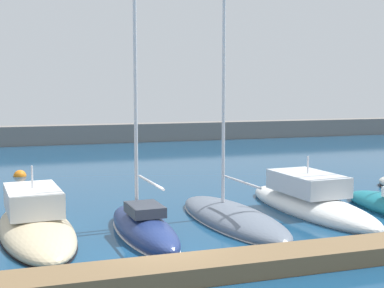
{
  "coord_description": "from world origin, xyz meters",
  "views": [
    {
      "loc": [
        -4.55,
        -17.25,
        5.8
      ],
      "look_at": [
        2.55,
        4.14,
        3.41
      ],
      "focal_mm": 50.74,
      "sensor_mm": 36.0,
      "label": 1
    }
  ],
  "objects_px": {
    "motorboat_sand_fourth": "(35,225)",
    "sailboat_slate_sixth": "(232,217)",
    "sailboat_navy_fifth": "(144,226)",
    "mooring_buoy_orange": "(20,176)",
    "motorboat_white_seventh": "(309,202)"
  },
  "relations": [
    {
      "from": "motorboat_white_seventh",
      "to": "mooring_buoy_orange",
      "type": "bearing_deg",
      "value": 37.28
    },
    {
      "from": "motorboat_white_seventh",
      "to": "mooring_buoy_orange",
      "type": "relative_size",
      "value": 11.7
    },
    {
      "from": "sailboat_slate_sixth",
      "to": "sailboat_navy_fifth",
      "type": "bearing_deg",
      "value": 98.21
    },
    {
      "from": "motorboat_sand_fourth",
      "to": "motorboat_white_seventh",
      "type": "relative_size",
      "value": 0.96
    },
    {
      "from": "motorboat_sand_fourth",
      "to": "motorboat_white_seventh",
      "type": "bearing_deg",
      "value": -94.0
    },
    {
      "from": "motorboat_sand_fourth",
      "to": "sailboat_slate_sixth",
      "type": "relative_size",
      "value": 0.62
    },
    {
      "from": "sailboat_navy_fifth",
      "to": "mooring_buoy_orange",
      "type": "relative_size",
      "value": 14.94
    },
    {
      "from": "motorboat_sand_fourth",
      "to": "sailboat_navy_fifth",
      "type": "xyz_separation_m",
      "value": [
        4.0,
        -1.66,
        0.01
      ]
    },
    {
      "from": "motorboat_sand_fourth",
      "to": "motorboat_white_seventh",
      "type": "distance_m",
      "value": 12.34
    },
    {
      "from": "motorboat_white_seventh",
      "to": "mooring_buoy_orange",
      "type": "distance_m",
      "value": 19.37
    },
    {
      "from": "sailboat_slate_sixth",
      "to": "mooring_buoy_orange",
      "type": "distance_m",
      "value": 17.58
    },
    {
      "from": "mooring_buoy_orange",
      "to": "sailboat_navy_fifth",
      "type": "bearing_deg",
      "value": -74.99
    },
    {
      "from": "motorboat_sand_fourth",
      "to": "mooring_buoy_orange",
      "type": "distance_m",
      "value": 14.67
    },
    {
      "from": "motorboat_sand_fourth",
      "to": "sailboat_slate_sixth",
      "type": "distance_m",
      "value": 8.14
    },
    {
      "from": "motorboat_sand_fourth",
      "to": "mooring_buoy_orange",
      "type": "height_order",
      "value": "motorboat_sand_fourth"
    }
  ]
}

